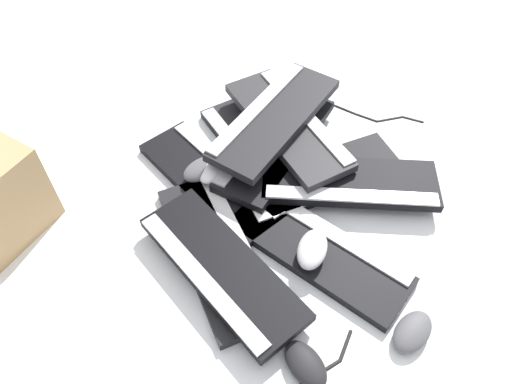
% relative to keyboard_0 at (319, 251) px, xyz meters
% --- Properties ---
extents(ground_plane, '(3.20, 3.20, 0.00)m').
position_rel_keyboard_0_xyz_m(ground_plane, '(-0.14, -0.02, -0.01)').
color(ground_plane, silver).
extents(keyboard_0, '(0.46, 0.34, 0.03)m').
position_rel_keyboard_0_xyz_m(keyboard_0, '(0.00, 0.00, 0.00)').
color(keyboard_0, black).
rests_on(keyboard_0, ground).
extents(keyboard_1, '(0.15, 0.44, 0.03)m').
position_rel_keyboard_0_xyz_m(keyboard_1, '(-0.20, 0.11, 0.00)').
color(keyboard_1, black).
rests_on(keyboard_1, ground).
extents(keyboard_2, '(0.46, 0.20, 0.03)m').
position_rel_keyboard_0_xyz_m(keyboard_2, '(-0.35, 0.00, 0.00)').
color(keyboard_2, black).
rests_on(keyboard_2, ground).
extents(keyboard_3, '(0.46, 0.27, 0.03)m').
position_rel_keyboard_0_xyz_m(keyboard_3, '(-0.31, -0.16, 0.00)').
color(keyboard_3, black).
rests_on(keyboard_3, ground).
extents(keyboard_4, '(0.44, 0.15, 0.03)m').
position_rel_keyboard_0_xyz_m(keyboard_4, '(-0.09, -0.22, 0.00)').
color(keyboard_4, black).
rests_on(keyboard_4, ground).
extents(keyboard_5, '(0.46, 0.27, 0.03)m').
position_rel_keyboard_0_xyz_m(keyboard_5, '(-0.03, -0.23, 0.03)').
color(keyboard_5, black).
rests_on(keyboard_5, keyboard_4).
extents(keyboard_6, '(0.34, 0.46, 0.03)m').
position_rel_keyboard_0_xyz_m(keyboard_6, '(-0.13, 0.16, 0.03)').
color(keyboard_6, black).
rests_on(keyboard_6, keyboard_1).
extents(keyboard_7, '(0.39, 0.44, 0.03)m').
position_rel_keyboard_0_xyz_m(keyboard_7, '(-0.33, 0.04, 0.03)').
color(keyboard_7, black).
rests_on(keyboard_7, keyboard_2).
extents(keyboard_8, '(0.45, 0.19, 0.03)m').
position_rel_keyboard_0_xyz_m(keyboard_8, '(-0.36, 0.09, 0.06)').
color(keyboard_8, '#232326').
rests_on(keyboard_8, keyboard_7).
extents(keyboard_9, '(0.36, 0.45, 0.03)m').
position_rel_keyboard_0_xyz_m(keyboard_9, '(-0.37, 0.05, 0.09)').
color(keyboard_9, black).
rests_on(keyboard_9, keyboard_8).
extents(mouse_0, '(0.12, 0.09, 0.04)m').
position_rel_keyboard_0_xyz_m(mouse_0, '(0.23, -0.15, 0.01)').
color(mouse_0, black).
rests_on(mouse_0, ground).
extents(mouse_1, '(0.11, 0.13, 0.04)m').
position_rel_keyboard_0_xyz_m(mouse_1, '(0.26, 0.08, 0.01)').
color(mouse_1, '#4C4C51').
rests_on(mouse_1, ground).
extents(mouse_3, '(0.09, 0.12, 0.04)m').
position_rel_keyboard_0_xyz_m(mouse_3, '(-0.32, -0.17, 0.04)').
color(mouse_3, '#4C4C51').
rests_on(mouse_3, keyboard_3).
extents(mouse_4, '(0.13, 0.12, 0.04)m').
position_rel_keyboard_0_xyz_m(mouse_4, '(0.01, -0.03, 0.04)').
color(mouse_4, '#B7B7BC').
rests_on(mouse_4, keyboard_0).
extents(mouse_5, '(0.13, 0.12, 0.04)m').
position_rel_keyboard_0_xyz_m(mouse_5, '(-0.31, -0.15, 0.04)').
color(mouse_5, silver).
rests_on(mouse_5, keyboard_3).
extents(cable_0, '(0.27, 0.39, 0.01)m').
position_rel_keyboard_0_xyz_m(cable_0, '(-0.41, 0.31, -0.01)').
color(cable_0, black).
rests_on(cable_0, ground).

